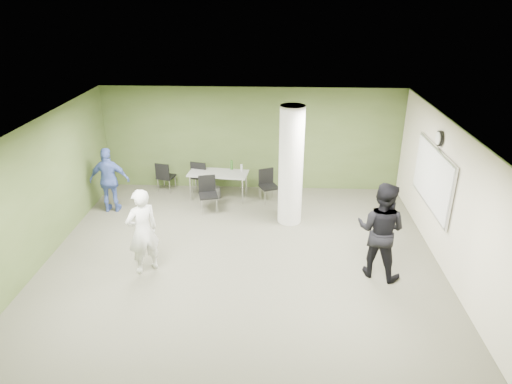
# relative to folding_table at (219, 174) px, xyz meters

# --- Properties ---
(floor) EXTENTS (8.00, 8.00, 0.00)m
(floor) POSITION_rel_folding_table_xyz_m (0.83, -3.22, -0.68)
(floor) COLOR #4E4E3E
(floor) RESTS_ON ground
(ceiling) EXTENTS (8.00, 8.00, 0.00)m
(ceiling) POSITION_rel_folding_table_xyz_m (0.83, -3.22, 2.12)
(ceiling) COLOR white
(ceiling) RESTS_ON wall_back
(wall_back) EXTENTS (8.00, 2.80, 0.02)m
(wall_back) POSITION_rel_folding_table_xyz_m (0.83, 0.78, 0.72)
(wall_back) COLOR #465829
(wall_back) RESTS_ON floor
(wall_left) EXTENTS (0.02, 8.00, 2.80)m
(wall_left) POSITION_rel_folding_table_xyz_m (-3.17, -3.22, 0.72)
(wall_left) COLOR #465829
(wall_left) RESTS_ON floor
(wall_right_cream) EXTENTS (0.02, 8.00, 2.80)m
(wall_right_cream) POSITION_rel_folding_table_xyz_m (4.83, -3.22, 0.72)
(wall_right_cream) COLOR beige
(wall_right_cream) RESTS_ON floor
(column) EXTENTS (0.56, 0.56, 2.80)m
(column) POSITION_rel_folding_table_xyz_m (1.83, -1.22, 0.72)
(column) COLOR silver
(column) RESTS_ON floor
(whiteboard) EXTENTS (0.05, 2.30, 1.30)m
(whiteboard) POSITION_rel_folding_table_xyz_m (4.75, -2.02, 0.82)
(whiteboard) COLOR silver
(whiteboard) RESTS_ON wall_right_cream
(wall_clock) EXTENTS (0.06, 0.32, 0.32)m
(wall_clock) POSITION_rel_folding_table_xyz_m (4.75, -2.02, 1.67)
(wall_clock) COLOR black
(wall_clock) RESTS_ON wall_right_cream
(folding_table) EXTENTS (1.59, 0.82, 0.98)m
(folding_table) POSITION_rel_folding_table_xyz_m (0.00, 0.00, 0.00)
(folding_table) COLOR gray
(folding_table) RESTS_ON floor
(wastebasket) EXTENTS (0.27, 0.27, 0.31)m
(wastebasket) POSITION_rel_folding_table_xyz_m (-0.11, -0.01, -0.52)
(wastebasket) COLOR #4C4C4C
(wastebasket) RESTS_ON floor
(chair_back_left) EXTENTS (0.51, 0.51, 0.84)m
(chair_back_left) POSITION_rel_folding_table_xyz_m (-1.53, 0.35, -0.19)
(chair_back_left) COLOR black
(chair_back_left) RESTS_ON floor
(chair_back_right) EXTENTS (0.55, 0.55, 0.91)m
(chair_back_right) POSITION_rel_folding_table_xyz_m (-0.55, 0.35, -0.15)
(chair_back_right) COLOR black
(chair_back_right) RESTS_ON floor
(chair_table_left) EXTENTS (0.54, 0.54, 0.89)m
(chair_table_left) POSITION_rel_folding_table_xyz_m (-0.20, -0.72, -0.16)
(chair_table_left) COLOR black
(chair_table_left) RESTS_ON floor
(chair_table_right) EXTENTS (0.56, 0.56, 0.85)m
(chair_table_right) POSITION_rel_folding_table_xyz_m (1.28, -0.09, -0.18)
(chair_table_right) COLOR black
(chair_table_right) RESTS_ON floor
(woman_white) EXTENTS (0.75, 0.73, 1.74)m
(woman_white) POSITION_rel_folding_table_xyz_m (-1.03, -3.47, 0.19)
(woman_white) COLOR silver
(woman_white) RESTS_ON floor
(man_black) EXTENTS (1.16, 1.07, 1.92)m
(man_black) POSITION_rel_folding_table_xyz_m (3.47, -3.37, 0.28)
(man_black) COLOR black
(man_black) RESTS_ON floor
(man_blue) EXTENTS (0.98, 0.45, 1.64)m
(man_blue) POSITION_rel_folding_table_xyz_m (-2.57, -0.87, 0.14)
(man_blue) COLOR #455CAB
(man_blue) RESTS_ON floor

